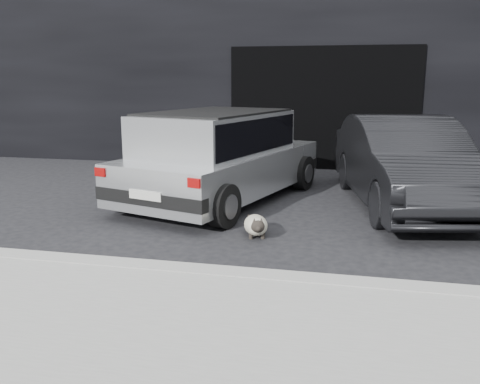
% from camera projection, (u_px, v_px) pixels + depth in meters
% --- Properties ---
extents(ground, '(80.00, 80.00, 0.00)m').
position_uv_depth(ground, '(236.00, 212.00, 7.51)').
color(ground, black).
rests_on(ground, ground).
extents(building_facade, '(34.00, 4.00, 5.00)m').
position_uv_depth(building_facade, '(329.00, 55.00, 12.48)').
color(building_facade, black).
rests_on(building_facade, ground).
extents(garage_opening, '(4.00, 0.10, 2.60)m').
position_uv_depth(garage_opening, '(323.00, 109.00, 10.82)').
color(garage_opening, black).
rests_on(garage_opening, ground).
extents(curb, '(18.00, 0.25, 0.12)m').
position_uv_depth(curb, '(279.00, 280.00, 4.81)').
color(curb, '#979792').
rests_on(curb, ground).
extents(sidewalk, '(18.00, 2.20, 0.11)m').
position_uv_depth(sidewalk, '(255.00, 344.00, 3.67)').
color(sidewalk, '#979792').
rests_on(sidewalk, ground).
extents(silver_hatchback, '(2.80, 4.24, 1.44)m').
position_uv_depth(silver_hatchback, '(219.00, 152.00, 8.05)').
color(silver_hatchback, silver).
rests_on(silver_hatchback, ground).
extents(second_car, '(2.22, 4.37, 1.37)m').
position_uv_depth(second_car, '(405.00, 162.00, 7.70)').
color(second_car, black).
rests_on(second_car, ground).
extents(cat_siamese, '(0.44, 0.84, 0.30)m').
position_uv_depth(cat_siamese, '(256.00, 225.00, 6.34)').
color(cat_siamese, beige).
rests_on(cat_siamese, ground).
extents(cat_white, '(0.76, 0.38, 0.36)m').
position_uv_depth(cat_white, '(184.00, 204.00, 7.25)').
color(cat_white, silver).
rests_on(cat_white, ground).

